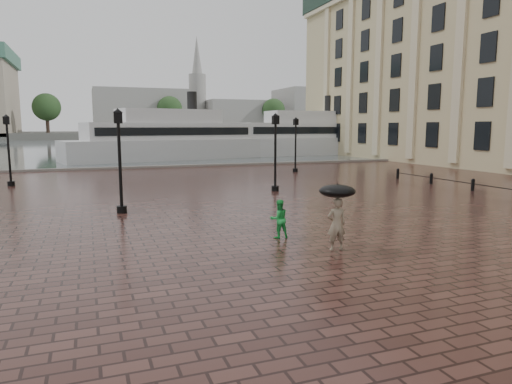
% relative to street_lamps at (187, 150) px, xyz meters
% --- Properties ---
extents(ground, '(300.00, 300.00, 0.00)m').
position_rel_street_lamps_xyz_m(ground, '(1.50, -17.50, -2.33)').
color(ground, '#361D18').
rests_on(ground, ground).
extents(harbour_water, '(240.00, 240.00, 0.00)m').
position_rel_street_lamps_xyz_m(harbour_water, '(1.50, 74.50, -2.33)').
color(harbour_water, '#475057').
rests_on(harbour_water, ground).
extents(quay_edge, '(80.00, 0.60, 0.30)m').
position_rel_street_lamps_xyz_m(quay_edge, '(1.50, 14.50, -2.33)').
color(quay_edge, slate).
rests_on(quay_edge, ground).
extents(far_shore, '(300.00, 60.00, 2.00)m').
position_rel_street_lamps_xyz_m(far_shore, '(1.50, 142.50, -1.33)').
color(far_shore, '#4C4C47').
rests_on(far_shore, ground).
extents(distant_skyline, '(102.50, 22.00, 33.00)m').
position_rel_street_lamps_xyz_m(distant_skyline, '(49.64, 132.50, 7.13)').
color(distant_skyline, gray).
rests_on(distant_skyline, ground).
extents(far_trees, '(188.00, 8.00, 13.50)m').
position_rel_street_lamps_xyz_m(far_trees, '(1.50, 120.50, 7.09)').
color(far_trees, '#2D2119').
rests_on(far_trees, ground).
extents(street_lamps, '(21.44, 14.44, 4.40)m').
position_rel_street_lamps_xyz_m(street_lamps, '(0.00, 0.00, 0.00)').
color(street_lamps, black).
rests_on(street_lamps, ground).
extents(adult_pedestrian, '(0.64, 0.47, 1.62)m').
position_rel_street_lamps_xyz_m(adult_pedestrian, '(1.23, -16.20, -1.51)').
color(adult_pedestrian, gray).
rests_on(adult_pedestrian, ground).
extents(child_pedestrian, '(0.64, 0.50, 1.32)m').
position_rel_street_lamps_xyz_m(child_pedestrian, '(0.20, -14.16, -1.67)').
color(child_pedestrian, green).
rests_on(child_pedestrian, ground).
extents(ferry_near, '(24.62, 10.91, 7.85)m').
position_rel_street_lamps_xyz_m(ferry_near, '(3.27, 25.23, 0.03)').
color(ferry_near, silver).
rests_on(ferry_near, ground).
extents(ferry_far, '(24.43, 6.45, 7.97)m').
position_rel_street_lamps_xyz_m(ferry_far, '(22.67, 27.92, 0.07)').
color(ferry_far, silver).
rests_on(ferry_far, ground).
extents(umbrella, '(1.10, 1.10, 1.12)m').
position_rel_street_lamps_xyz_m(umbrella, '(1.23, -16.20, -0.49)').
color(umbrella, black).
rests_on(umbrella, ground).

